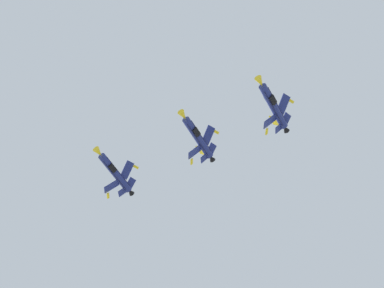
% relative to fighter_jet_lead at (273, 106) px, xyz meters
% --- Properties ---
extents(fighter_jet_lead, '(7.44, 15.94, 7.59)m').
position_rel_fighter_jet_lead_xyz_m(fighter_jet_lead, '(0.00, 0.00, 0.00)').
color(fighter_jet_lead, navy).
extents(fighter_jet_left_wing, '(7.35, 15.94, 7.68)m').
position_rel_fighter_jet_lead_xyz_m(fighter_jet_left_wing, '(-18.35, 4.58, 1.76)').
color(fighter_jet_left_wing, navy).
extents(fighter_jet_right_wing, '(7.98, 15.94, 7.06)m').
position_rel_fighter_jet_lead_xyz_m(fighter_jet_right_wing, '(-39.23, 7.01, -0.20)').
color(fighter_jet_right_wing, navy).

